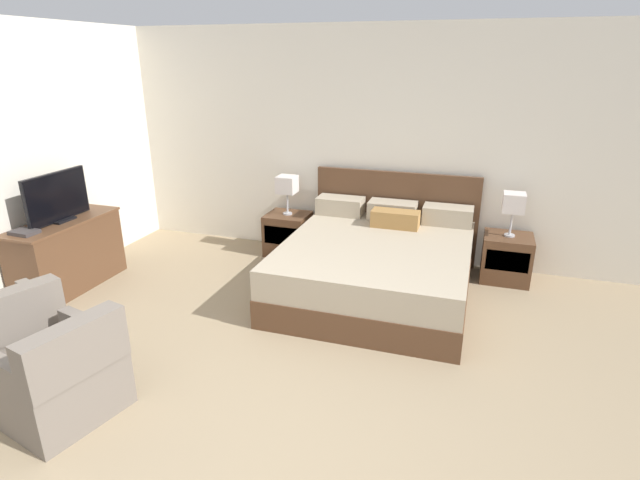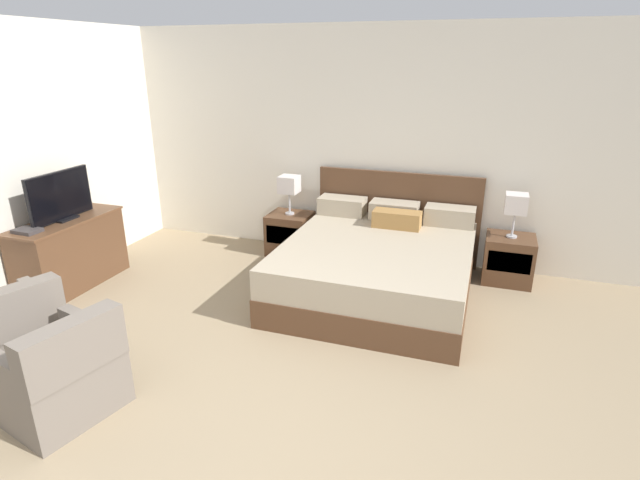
# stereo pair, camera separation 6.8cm
# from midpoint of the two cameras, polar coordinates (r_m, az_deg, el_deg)

# --- Properties ---
(ground_plane) EXTENTS (11.07, 11.07, 0.00)m
(ground_plane) POSITION_cam_midpoint_polar(r_m,az_deg,el_deg) (3.25, -10.27, -25.28)
(ground_plane) COLOR #998466
(wall_back) EXTENTS (7.38, 0.06, 2.65)m
(wall_back) POSITION_cam_midpoint_polar(r_m,az_deg,el_deg) (5.88, 6.21, 10.60)
(wall_back) COLOR silver
(wall_back) RESTS_ON ground
(wall_left) EXTENTS (0.06, 5.49, 2.65)m
(wall_left) POSITION_cam_midpoint_polar(r_m,az_deg,el_deg) (5.64, -32.58, 7.13)
(wall_left) COLOR silver
(wall_left) RESTS_ON ground
(bed) EXTENTS (1.89, 2.08, 1.06)m
(bed) POSITION_cam_midpoint_polar(r_m,az_deg,el_deg) (5.12, 6.20, -2.75)
(bed) COLOR brown
(bed) RESTS_ON ground
(nightstand_left) EXTENTS (0.51, 0.46, 0.51)m
(nightstand_left) POSITION_cam_midpoint_polar(r_m,az_deg,el_deg) (6.14, -3.99, 0.71)
(nightstand_left) COLOR brown
(nightstand_left) RESTS_ON ground
(nightstand_right) EXTENTS (0.51, 0.46, 0.51)m
(nightstand_right) POSITION_cam_midpoint_polar(r_m,az_deg,el_deg) (5.75, 20.19, -1.94)
(nightstand_right) COLOR brown
(nightstand_right) RESTS_ON ground
(table_lamp_left) EXTENTS (0.22, 0.22, 0.47)m
(table_lamp_left) POSITION_cam_midpoint_polar(r_m,az_deg,el_deg) (5.97, -4.13, 6.25)
(table_lamp_left) COLOR #B7B7BC
(table_lamp_left) RESTS_ON nightstand_left
(table_lamp_right) EXTENTS (0.22, 0.22, 0.47)m
(table_lamp_right) POSITION_cam_midpoint_polar(r_m,az_deg,el_deg) (5.56, 20.94, 3.91)
(table_lamp_right) COLOR #B7B7BC
(table_lamp_right) RESTS_ON nightstand_right
(dresser) EXTENTS (0.47, 1.19, 0.74)m
(dresser) POSITION_cam_midpoint_polar(r_m,az_deg,el_deg) (5.82, -27.19, -1.36)
(dresser) COLOR brown
(dresser) RESTS_ON ground
(tv) EXTENTS (0.18, 0.77, 0.50)m
(tv) POSITION_cam_midpoint_polar(r_m,az_deg,el_deg) (5.65, -28.13, 4.26)
(tv) COLOR black
(tv) RESTS_ON dresser
(book_red_cover) EXTENTS (0.24, 0.18, 0.04)m
(book_red_cover) POSITION_cam_midpoint_polar(r_m,az_deg,el_deg) (5.45, -31.02, 0.77)
(book_red_cover) COLOR #383333
(book_red_cover) RESTS_ON dresser
(armchair_by_window) EXTENTS (0.88, 0.88, 0.76)m
(armchair_by_window) POSITION_cam_midpoint_polar(r_m,az_deg,el_deg) (4.54, -32.49, -9.61)
(armchair_by_window) COLOR #70665B
(armchair_by_window) RESTS_ON ground
(armchair_companion) EXTENTS (0.83, 0.82, 0.76)m
(armchair_companion) POSITION_cam_midpoint_polar(r_m,az_deg,el_deg) (3.87, -27.94, -13.79)
(armchair_companion) COLOR #70665B
(armchair_companion) RESTS_ON ground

